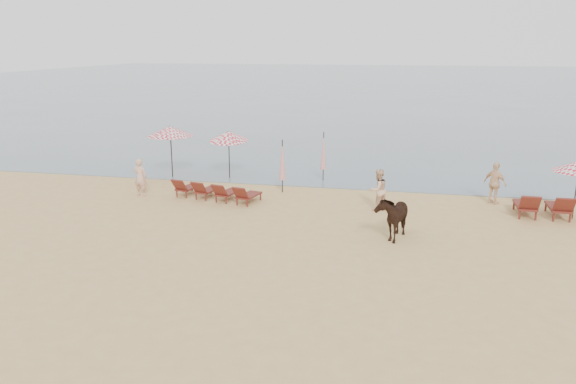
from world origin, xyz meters
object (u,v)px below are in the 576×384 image
umbrella_open_left_b (229,136)px  cow (393,216)px  umbrella_closed_right (323,151)px  beachgoer_left (140,177)px  umbrella_open_left_a (170,131)px  beachgoer_right_b (495,183)px  umbrella_closed_left (282,160)px  beachgoer_right_a (378,190)px  lounger_cluster_left (215,191)px  lounger_cluster_right (543,206)px

umbrella_open_left_b → cow: (7.59, -6.70, -1.24)m
umbrella_closed_right → beachgoer_left: bearing=-149.5°
umbrella_open_left_a → beachgoer_right_b: 14.11m
umbrella_closed_left → beachgoer_right_b: (8.39, 0.04, -0.55)m
umbrella_open_left_b → beachgoer_right_b: (11.32, -1.93, -1.15)m
umbrella_open_left_b → beachgoer_right_a: 7.99m
umbrella_closed_right → beachgoer_right_b: bearing=-18.2°
beachgoer_right_a → beachgoer_left: bearing=-41.7°
lounger_cluster_left → umbrella_open_left_b: size_ratio=1.60×
umbrella_open_left_b → umbrella_closed_left: (2.93, -1.97, -0.60)m
lounger_cluster_right → beachgoer_right_b: bearing=134.3°
lounger_cluster_left → beachgoer_right_b: 10.89m
umbrella_closed_left → beachgoer_right_b: bearing=0.3°
umbrella_open_left_a → beachgoer_right_a: 10.26m
beachgoer_right_a → umbrella_open_left_b: bearing=-69.6°
lounger_cluster_right → umbrella_open_left_b: 13.33m
cow → beachgoer_right_a: size_ratio=1.10×
cow → beachgoer_right_a: bearing=114.5°
umbrella_closed_right → cow: 7.84m
cow → beachgoer_left: (-10.19, 3.02, 0.05)m
umbrella_closed_right → lounger_cluster_right: bearing=-24.3°
umbrella_closed_left → lounger_cluster_left: bearing=-144.5°
cow → beachgoer_right_a: 3.03m
umbrella_closed_right → umbrella_open_left_b: bearing=-174.9°
lounger_cluster_left → beachgoer_right_b: bearing=22.6°
cow → beachgoer_left: 10.63m
beachgoer_right_b → umbrella_open_left_a: bearing=35.0°
beachgoer_left → lounger_cluster_right: bearing=-175.7°
cow → beachgoer_right_b: beachgoer_right_b is taller
beachgoer_left → lounger_cluster_left: bearing=-175.8°
umbrella_open_left_a → umbrella_closed_right: size_ratio=1.08×
lounger_cluster_left → beachgoer_right_b: beachgoer_right_b is taller
umbrella_open_left_a → umbrella_closed_left: size_ratio=1.08×
lounger_cluster_left → lounger_cluster_right: size_ratio=2.02×
umbrella_open_left_a → beachgoer_right_a: bearing=-8.9°
umbrella_open_left_a → umbrella_closed_right: umbrella_open_left_a is taller
lounger_cluster_right → umbrella_open_left_b: umbrella_open_left_b is taller
lounger_cluster_left → beachgoer_right_a: bearing=12.7°
lounger_cluster_left → beachgoer_left: size_ratio=2.34×
beachgoer_right_a → cow: bearing=60.6°
umbrella_open_left_a → beachgoer_left: (0.05, -3.28, -1.39)m
umbrella_closed_left → beachgoer_right_a: umbrella_closed_left is taller
umbrella_open_left_b → beachgoer_left: size_ratio=1.47×
umbrella_open_left_b → beachgoer_right_a: size_ratio=1.45×
beachgoer_left → cow: bearing=167.0°
lounger_cluster_left → beachgoer_left: bearing=-165.8°
umbrella_closed_right → beachgoer_right_a: bearing=-57.1°
umbrella_closed_left → umbrella_closed_right: 2.71m
umbrella_open_left_b → umbrella_closed_left: bearing=-41.3°
umbrella_closed_right → cow: size_ratio=1.29×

